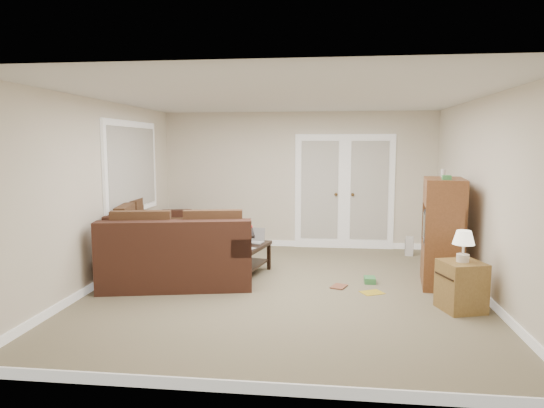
# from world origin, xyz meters

# --- Properties ---
(floor) EXTENTS (5.50, 5.50, 0.00)m
(floor) POSITION_xyz_m (0.00, 0.00, 0.00)
(floor) COLOR gray
(floor) RESTS_ON ground
(ceiling) EXTENTS (5.00, 5.50, 0.02)m
(ceiling) POSITION_xyz_m (0.00, 0.00, 2.50)
(ceiling) COLOR silver
(ceiling) RESTS_ON wall_back
(wall_left) EXTENTS (0.02, 5.50, 2.50)m
(wall_left) POSITION_xyz_m (-2.50, 0.00, 1.25)
(wall_left) COLOR silver
(wall_left) RESTS_ON floor
(wall_right) EXTENTS (0.02, 5.50, 2.50)m
(wall_right) POSITION_xyz_m (2.50, 0.00, 1.25)
(wall_right) COLOR silver
(wall_right) RESTS_ON floor
(wall_back) EXTENTS (5.00, 0.02, 2.50)m
(wall_back) POSITION_xyz_m (0.00, 2.75, 1.25)
(wall_back) COLOR silver
(wall_back) RESTS_ON floor
(wall_front) EXTENTS (5.00, 0.02, 2.50)m
(wall_front) POSITION_xyz_m (0.00, -2.75, 1.25)
(wall_front) COLOR silver
(wall_front) RESTS_ON floor
(baseboards) EXTENTS (5.00, 5.50, 0.10)m
(baseboards) POSITION_xyz_m (0.00, 0.00, 0.05)
(baseboards) COLOR white
(baseboards) RESTS_ON floor
(french_doors) EXTENTS (1.80, 0.05, 2.13)m
(french_doors) POSITION_xyz_m (0.85, 2.71, 1.04)
(french_doors) COLOR white
(french_doors) RESTS_ON floor
(window_left) EXTENTS (0.05, 1.92, 1.42)m
(window_left) POSITION_xyz_m (-2.46, 1.00, 1.55)
(window_left) COLOR white
(window_left) RESTS_ON wall_left
(sectional_sofa) EXTENTS (2.59, 3.17, 0.94)m
(sectional_sofa) POSITION_xyz_m (-1.89, 0.69, 0.37)
(sectional_sofa) COLOR #402218
(sectional_sofa) RESTS_ON floor
(coffee_table) EXTENTS (0.76, 1.18, 0.74)m
(coffee_table) POSITION_xyz_m (-0.65, 0.56, 0.24)
(coffee_table) COLOR black
(coffee_table) RESTS_ON floor
(tv_armoire) EXTENTS (0.62, 0.97, 1.56)m
(tv_armoire) POSITION_xyz_m (2.10, 0.47, 0.74)
(tv_armoire) COLOR brown
(tv_armoire) RESTS_ON floor
(side_cabinet) EXTENTS (0.55, 0.55, 0.93)m
(side_cabinet) POSITION_xyz_m (2.10, -0.58, 0.34)
(side_cabinet) COLOR olive
(side_cabinet) RESTS_ON floor
(space_heater) EXTENTS (0.15, 0.14, 0.33)m
(space_heater) POSITION_xyz_m (1.96, 2.21, 0.17)
(space_heater) COLOR silver
(space_heater) RESTS_ON floor
(floor_magazine) EXTENTS (0.34, 0.32, 0.01)m
(floor_magazine) POSITION_xyz_m (1.14, -0.03, 0.00)
(floor_magazine) COLOR gold
(floor_magazine) RESTS_ON floor
(floor_greenbox) EXTENTS (0.15, 0.20, 0.08)m
(floor_greenbox) POSITION_xyz_m (1.15, 0.43, 0.04)
(floor_greenbox) COLOR #408D4A
(floor_greenbox) RESTS_ON floor
(floor_book) EXTENTS (0.26, 0.29, 0.02)m
(floor_book) POSITION_xyz_m (0.64, 0.20, 0.01)
(floor_book) COLOR brown
(floor_book) RESTS_ON floor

